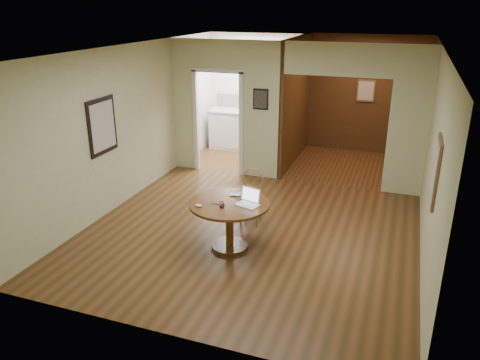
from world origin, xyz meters
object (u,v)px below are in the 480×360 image
(dining_table, at_px, (230,214))
(open_laptop, at_px, (249,200))
(chair, at_px, (252,193))
(closed_laptop, at_px, (239,196))

(dining_table, height_order, open_laptop, open_laptop)
(chair, bearing_deg, dining_table, -94.41)
(open_laptop, relative_size, closed_laptop, 1.22)
(dining_table, distance_m, open_laptop, 0.37)
(chair, height_order, closed_laptop, chair)
(dining_table, relative_size, chair, 1.30)
(closed_laptop, bearing_deg, dining_table, -123.40)
(closed_laptop, bearing_deg, open_laptop, -65.20)
(open_laptop, height_order, closed_laptop, open_laptop)
(chair, xyz_separation_m, closed_laptop, (0.04, -0.70, 0.24))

